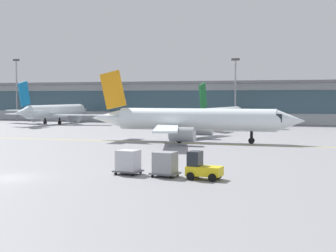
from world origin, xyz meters
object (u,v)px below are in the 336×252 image
object	(u,v)px
taxiing_regional_jet	(193,120)
cargo_dolly_trailing	(128,161)
gate_airplane_1	(222,114)
baggage_tug	(202,167)
gate_airplane_0	(55,111)
cargo_dolly_lead	(165,163)
apron_light_mast_0	(17,87)
apron_light_mast_1	(235,88)

from	to	relation	value
taxiing_regional_jet	cargo_dolly_trailing	size ratio (longest dim) A/B	13.65
gate_airplane_1	baggage_tug	distance (m)	62.86
gate_airplane_1	cargo_dolly_trailing	xyz separation A→B (m)	(7.11, -61.08, -1.54)
cargo_dolly_trailing	gate_airplane_0	bearing A→B (deg)	129.53
cargo_dolly_lead	apron_light_mast_0	size ratio (longest dim) A/B	0.14
gate_airplane_0	apron_light_mast_1	xyz separation A→B (m)	(37.75, 12.22, 5.12)
cargo_dolly_lead	gate_airplane_1	bearing A→B (deg)	102.76
apron_light_mast_1	apron_light_mast_0	bearing A→B (deg)	179.93
gate_airplane_0	cargo_dolly_trailing	distance (m)	75.67
gate_airplane_1	apron_light_mast_1	xyz separation A→B (m)	(0.05, 12.10, 5.30)
taxiing_regional_jet	cargo_dolly_trailing	distance (m)	29.30
taxiing_regional_jet	baggage_tug	bearing A→B (deg)	-74.06
gate_airplane_0	cargo_dolly_lead	world-z (taller)	gate_airplane_0
cargo_dolly_trailing	apron_light_mast_0	size ratio (longest dim) A/B	0.14
gate_airplane_0	cargo_dolly_lead	bearing A→B (deg)	-140.24
cargo_dolly_lead	apron_light_mast_1	world-z (taller)	apron_light_mast_1
gate_airplane_1	cargo_dolly_lead	world-z (taller)	gate_airplane_1
gate_airplane_1	apron_light_mast_1	distance (m)	13.21
apron_light_mast_0	apron_light_mast_1	bearing A→B (deg)	-0.07
taxiing_regional_jet	apron_light_mast_0	size ratio (longest dim) A/B	1.91
apron_light_mast_1	cargo_dolly_lead	bearing A→B (deg)	-82.05
gate_airplane_0	baggage_tug	xyz separation A→B (m)	(50.96, -61.30, -1.89)
cargo_dolly_lead	cargo_dolly_trailing	xyz separation A→B (m)	(-3.19, 0.18, 0.00)
taxiing_regional_jet	cargo_dolly_trailing	world-z (taller)	taxiing_regional_jet
cargo_dolly_lead	apron_light_mast_0	bearing A→B (deg)	135.62
gate_airplane_0	baggage_tug	world-z (taller)	gate_airplane_0
gate_airplane_1	taxiing_regional_jet	xyz separation A→B (m)	(3.75, -32.03, 0.37)
apron_light_mast_0	apron_light_mast_1	size ratio (longest dim) A/B	1.08
apron_light_mast_1	cargo_dolly_trailing	bearing A→B (deg)	-84.50
gate_airplane_0	cargo_dolly_trailing	bearing A→B (deg)	-142.06
gate_airplane_0	apron_light_mast_0	xyz separation A→B (m)	(-19.08, 12.29, 5.73)
gate_airplane_1	baggage_tug	bearing A→B (deg)	-162.17
gate_airplane_1	cargo_dolly_trailing	distance (m)	61.51
cargo_dolly_lead	cargo_dolly_trailing	bearing A→B (deg)	180.00
gate_airplane_0	apron_light_mast_1	distance (m)	40.01
cargo_dolly_trailing	baggage_tug	bearing A→B (deg)	-0.00
gate_airplane_0	taxiing_regional_jet	world-z (taller)	taxiing_regional_jet
taxiing_regional_jet	cargo_dolly_lead	distance (m)	30.01
apron_light_mast_1	baggage_tug	bearing A→B (deg)	-79.81
baggage_tug	apron_light_mast_1	world-z (taller)	apron_light_mast_1
taxiing_regional_jet	cargo_dolly_trailing	bearing A→B (deg)	-85.41
cargo_dolly_trailing	apron_light_mast_0	xyz separation A→B (m)	(-63.88, 73.24, 7.45)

